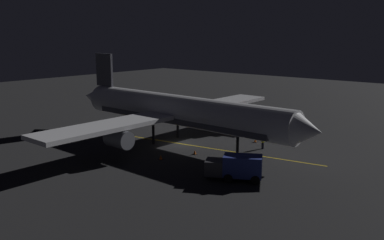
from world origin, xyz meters
name	(u,v)px	position (x,y,z in m)	size (l,w,h in m)	color
ground_plane	(180,145)	(0.00, 0.00, -0.10)	(180.00, 180.00, 0.20)	black
apron_guide_stripe	(208,148)	(-0.79, 4.00, 0.00)	(0.24, 29.89, 0.01)	gold
airliner	(177,111)	(-0.01, -0.62, 4.31)	(39.37, 40.11, 11.40)	white
baggage_truck	(237,168)	(6.86, 13.60, 1.28)	(4.52, 5.85, 2.54)	navy
catering_truck	(236,122)	(-11.52, 1.00, 1.30)	(2.60, 6.12, 2.55)	maroon
ground_crew_worker	(263,142)	(-5.00, 9.50, 0.89)	(0.40, 0.40, 1.74)	black
traffic_cone_near_left	(195,152)	(2.53, 4.58, 0.25)	(0.50, 0.50, 0.55)	#EA590F
traffic_cone_near_right	(255,140)	(-7.18, 7.07, 0.25)	(0.50, 0.50, 0.55)	#EA590F
traffic_cone_under_wing	(161,157)	(6.72, 2.95, 0.25)	(0.50, 0.50, 0.55)	#EA590F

